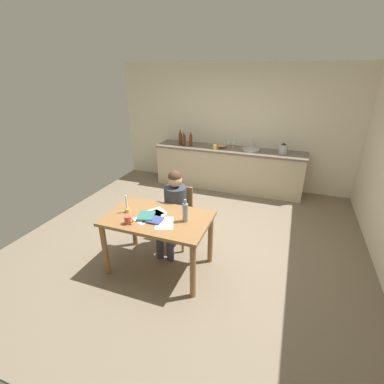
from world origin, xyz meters
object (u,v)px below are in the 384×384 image
coffee_mug (128,220)px  bottle_oil (180,139)px  chair_at_table (178,213)px  stovetop_kettle (283,149)px  person_seated (174,206)px  bottle_vinegar (184,140)px  mixing_bowl (222,146)px  teacup_on_counter (215,147)px  book_cookery (155,220)px  wine_glass_near_sink (234,142)px  sink_unit (251,149)px  wine_bottle_on_table (185,212)px  candlestick (127,208)px  dining_table (158,225)px  wine_glass_by_kettle (228,142)px  bottle_wine_red (191,140)px  book_magazine (146,216)px

coffee_mug → bottle_oil: bottle_oil is taller
chair_at_table → bottle_oil: bearing=111.4°
chair_at_table → stovetop_kettle: size_ratio=4.04×
chair_at_table → person_seated: size_ratio=0.74×
chair_at_table → bottle_vinegar: size_ratio=3.17×
mixing_bowl → teacup_on_counter: size_ratio=1.65×
book_cookery → wine_glass_near_sink: wine_glass_near_sink is taller
teacup_on_counter → sink_unit: bearing=11.8°
person_seated → stovetop_kettle: 2.84m
wine_bottle_on_table → wine_glass_near_sink: 3.13m
wine_glass_near_sink → teacup_on_counter: wine_glass_near_sink is taller
person_seated → candlestick: bearing=-129.1°
person_seated → dining_table: bearing=-89.4°
wine_glass_by_kettle → person_seated: bearing=-93.2°
wine_bottle_on_table → bottle_vinegar: size_ratio=1.03×
bottle_vinegar → wine_bottle_on_table: bearing=-68.1°
wine_glass_near_sink → stovetop_kettle: bearing=-8.2°
candlestick → mixing_bowl: 3.08m
teacup_on_counter → person_seated: bearing=-88.5°
coffee_mug → bottle_wine_red: 3.23m
dining_table → wine_glass_near_sink: size_ratio=8.49×
book_cookery → bottle_vinegar: bearing=105.2°
sink_unit → wine_glass_near_sink: (-0.41, 0.15, 0.09)m
bottle_wine_red → wine_glass_by_kettle: (0.79, 0.22, -0.02)m
bottle_oil → bottle_wine_red: 0.26m
wine_bottle_on_table → bottle_wine_red: bottle_wine_red is taller
bottle_oil → teacup_on_counter: size_ratio=2.57×
book_magazine → stovetop_kettle: (1.43, 3.06, 0.21)m
book_cookery → teacup_on_counter: bearing=91.7°
chair_at_table → wine_glass_by_kettle: wine_glass_by_kettle is taller
wine_glass_near_sink → teacup_on_counter: (-0.33, -0.30, -0.06)m
dining_table → stovetop_kettle: 3.29m
dining_table → bottle_wine_red: bearing=102.5°
wine_bottle_on_table → wine_glass_by_kettle: 3.14m
candlestick → bottle_oil: bottle_oil is taller
book_magazine → teacup_on_counter: 2.92m
wine_bottle_on_table → stovetop_kettle: bearing=72.5°
coffee_mug → stovetop_kettle: stovetop_kettle is taller
bottle_oil → mixing_bowl: size_ratio=1.56×
wine_bottle_on_table → mixing_bowl: 3.01m
bottle_oil → mixing_bowl: 0.95m
candlestick → bottle_oil: size_ratio=0.76×
wine_glass_near_sink → sink_unit: bearing=-19.6°
dining_table → person_seated: bearing=90.6°
person_seated → chair_at_table: bearing=88.6°
mixing_bowl → chair_at_table: bearing=-91.0°
chair_at_table → teacup_on_counter: bearing=91.7°
candlestick → teacup_on_counter: size_ratio=1.95×
chair_at_table → stovetop_kettle: stovetop_kettle is taller
book_cookery → wine_glass_near_sink: size_ratio=1.14×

